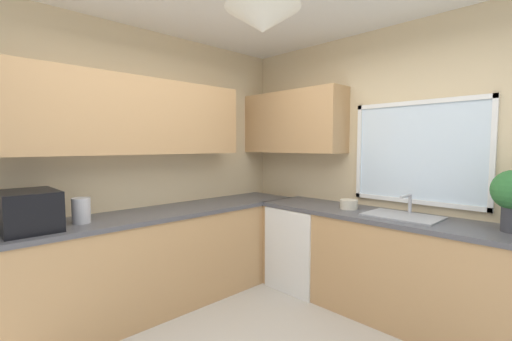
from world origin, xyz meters
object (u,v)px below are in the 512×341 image
object	(u,v)px
dishwasher	(304,246)
sink_assembly	(403,216)
kettle	(81,211)
bowl	(349,204)
microwave	(28,211)

from	to	relation	value
dishwasher	sink_assembly	bearing A→B (deg)	2.01
kettle	dishwasher	bearing A→B (deg)	72.58
dishwasher	sink_assembly	xyz separation A→B (m)	(1.04, 0.04, 0.49)
bowl	dishwasher	bearing A→B (deg)	-176.69
dishwasher	bowl	size ratio (longest dim) A/B	5.16
sink_assembly	bowl	distance (m)	0.52
microwave	sink_assembly	xyz separation A→B (m)	(1.70, 2.43, -0.13)
microwave	bowl	bearing A→B (deg)	64.01
kettle	microwave	bearing A→B (deg)	-93.28
dishwasher	kettle	bearing A→B (deg)	-107.42
microwave	kettle	size ratio (longest dim) A/B	2.37
dishwasher	microwave	distance (m)	2.56
microwave	kettle	xyz separation A→B (m)	(0.02, 0.35, -0.04)
dishwasher	microwave	world-z (taller)	microwave
sink_assembly	bowl	world-z (taller)	sink_assembly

